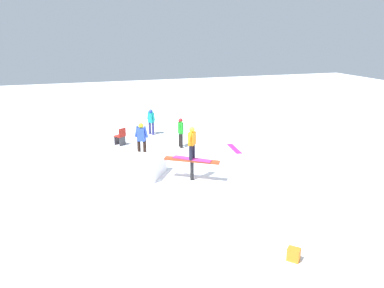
{
  "coord_description": "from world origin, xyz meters",
  "views": [
    {
      "loc": [
        -4.02,
        -12.63,
        5.46
      ],
      "look_at": [
        0.0,
        0.0,
        1.43
      ],
      "focal_mm": 35.0,
      "sensor_mm": 36.0,
      "label": 1
    }
  ],
  "objects_px": {
    "folding_chair": "(120,137)",
    "backpack_on_snow": "(294,254)",
    "main_rider_on_rail": "(192,144)",
    "loose_snowboard_magenta": "(234,149)",
    "rail_feature": "(192,163)",
    "bystander_teal": "(151,120)",
    "bystander_blue": "(141,138)",
    "bystander_green": "(181,131)"
  },
  "relations": [
    {
      "from": "main_rider_on_rail",
      "to": "backpack_on_snow",
      "type": "xyz_separation_m",
      "value": [
        0.81,
        -5.74,
        -1.27
      ]
    },
    {
      "from": "rail_feature",
      "to": "backpack_on_snow",
      "type": "height_order",
      "value": "rail_feature"
    },
    {
      "from": "folding_chair",
      "to": "bystander_green",
      "type": "bearing_deg",
      "value": 119.38
    },
    {
      "from": "main_rider_on_rail",
      "to": "bystander_green",
      "type": "distance_m",
      "value": 4.27
    },
    {
      "from": "loose_snowboard_magenta",
      "to": "backpack_on_snow",
      "type": "relative_size",
      "value": 4.56
    },
    {
      "from": "rail_feature",
      "to": "bystander_green",
      "type": "height_order",
      "value": "bystander_green"
    },
    {
      "from": "bystander_green",
      "to": "folding_chair",
      "type": "height_order",
      "value": "bystander_green"
    },
    {
      "from": "rail_feature",
      "to": "main_rider_on_rail",
      "type": "bearing_deg",
      "value": 0.0
    },
    {
      "from": "rail_feature",
      "to": "loose_snowboard_magenta",
      "type": "xyz_separation_m",
      "value": [
        3.12,
        3.1,
        -0.68
      ]
    },
    {
      "from": "bystander_teal",
      "to": "folding_chair",
      "type": "relative_size",
      "value": 1.59
    },
    {
      "from": "bystander_teal",
      "to": "bystander_blue",
      "type": "xyz_separation_m",
      "value": [
        -1.19,
        -3.68,
        0.1
      ]
    },
    {
      "from": "rail_feature",
      "to": "bystander_green",
      "type": "distance_m",
      "value": 4.23
    },
    {
      "from": "rail_feature",
      "to": "folding_chair",
      "type": "xyz_separation_m",
      "value": [
        -2.0,
        5.39,
        -0.28
      ]
    },
    {
      "from": "backpack_on_snow",
      "to": "rail_feature",
      "type": "bearing_deg",
      "value": 145.47
    },
    {
      "from": "bystander_blue",
      "to": "backpack_on_snow",
      "type": "relative_size",
      "value": 4.65
    },
    {
      "from": "bystander_teal",
      "to": "loose_snowboard_magenta",
      "type": "xyz_separation_m",
      "value": [
        3.26,
        -3.79,
        -0.77
      ]
    },
    {
      "from": "bystander_green",
      "to": "loose_snowboard_magenta",
      "type": "distance_m",
      "value": 2.72
    },
    {
      "from": "loose_snowboard_magenta",
      "to": "backpack_on_snow",
      "type": "bearing_deg",
      "value": 171.17
    },
    {
      "from": "bystander_teal",
      "to": "bystander_green",
      "type": "height_order",
      "value": "bystander_green"
    },
    {
      "from": "main_rider_on_rail",
      "to": "loose_snowboard_magenta",
      "type": "bearing_deg",
      "value": 83.89
    },
    {
      "from": "main_rider_on_rail",
      "to": "bystander_teal",
      "type": "distance_m",
      "value": 6.92
    },
    {
      "from": "bystander_teal",
      "to": "loose_snowboard_magenta",
      "type": "height_order",
      "value": "bystander_teal"
    },
    {
      "from": "folding_chair",
      "to": "backpack_on_snow",
      "type": "distance_m",
      "value": 11.48
    },
    {
      "from": "bystander_blue",
      "to": "backpack_on_snow",
      "type": "bearing_deg",
      "value": 135.8
    },
    {
      "from": "bystander_blue",
      "to": "loose_snowboard_magenta",
      "type": "relative_size",
      "value": 1.02
    },
    {
      "from": "main_rider_on_rail",
      "to": "loose_snowboard_magenta",
      "type": "distance_m",
      "value": 4.62
    },
    {
      "from": "rail_feature",
      "to": "loose_snowboard_magenta",
      "type": "distance_m",
      "value": 4.45
    },
    {
      "from": "main_rider_on_rail",
      "to": "loose_snowboard_magenta",
      "type": "relative_size",
      "value": 0.86
    },
    {
      "from": "bystander_teal",
      "to": "bystander_green",
      "type": "xyz_separation_m",
      "value": [
        0.88,
        -2.73,
        0.02
      ]
    },
    {
      "from": "main_rider_on_rail",
      "to": "rail_feature",
      "type": "bearing_deg",
      "value": 0.0
    },
    {
      "from": "bystander_blue",
      "to": "bystander_teal",
      "type": "bearing_deg",
      "value": -75.57
    },
    {
      "from": "folding_chair",
      "to": "backpack_on_snow",
      "type": "relative_size",
      "value": 2.59
    },
    {
      "from": "rail_feature",
      "to": "bystander_blue",
      "type": "distance_m",
      "value": 3.48
    },
    {
      "from": "bystander_teal",
      "to": "backpack_on_snow",
      "type": "distance_m",
      "value": 12.68
    },
    {
      "from": "rail_feature",
      "to": "loose_snowboard_magenta",
      "type": "bearing_deg",
      "value": 77.58
    },
    {
      "from": "main_rider_on_rail",
      "to": "folding_chair",
      "type": "height_order",
      "value": "main_rider_on_rail"
    },
    {
      "from": "bystander_blue",
      "to": "backpack_on_snow",
      "type": "xyz_separation_m",
      "value": [
        2.14,
        -8.95,
        -0.72
      ]
    },
    {
      "from": "bystander_teal",
      "to": "bystander_blue",
      "type": "distance_m",
      "value": 3.87
    },
    {
      "from": "main_rider_on_rail",
      "to": "bystander_teal",
      "type": "height_order",
      "value": "main_rider_on_rail"
    },
    {
      "from": "bystander_blue",
      "to": "loose_snowboard_magenta",
      "type": "xyz_separation_m",
      "value": [
        4.45,
        -0.12,
        -0.88
      ]
    },
    {
      "from": "rail_feature",
      "to": "main_rider_on_rail",
      "type": "distance_m",
      "value": 0.74
    },
    {
      "from": "rail_feature",
      "to": "bystander_blue",
      "type": "bearing_deg",
      "value": 145.3
    }
  ]
}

